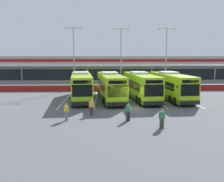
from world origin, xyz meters
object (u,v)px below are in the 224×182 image
pedestrian_near_bin (128,112)px  lamp_post_centre (121,54)px  lamp_post_east (166,54)px  coach_bus_leftmost (81,87)px  pedestrian_in_dark_coat (162,118)px  coach_bus_right_centre (170,86)px  pedestrian_with_handbag (91,107)px  lamp_post_west (74,54)px  coach_bus_left_centre (110,87)px  coach_bus_centre (141,86)px  pedestrian_child (66,111)px

pedestrian_near_bin → lamp_post_centre: size_ratio=0.15×
pedestrian_near_bin → lamp_post_east: lamp_post_east is taller
coach_bus_leftmost → lamp_post_east: 18.14m
pedestrian_in_dark_coat → lamp_post_east: size_ratio=0.15×
coach_bus_right_centre → pedestrian_with_handbag: (-10.64, -9.36, -0.93)m
lamp_post_west → lamp_post_centre: 8.49m
lamp_post_west → lamp_post_centre: size_ratio=1.00×
pedestrian_in_dark_coat → coach_bus_left_centre: bearing=105.7°
coach_bus_centre → pedestrian_with_handbag: (-6.40, -9.20, -0.93)m
coach_bus_left_centre → pedestrian_in_dark_coat: (3.83, -13.62, -0.91)m
coach_bus_right_centre → pedestrian_child: size_ratio=7.62×
coach_bus_left_centre → lamp_post_centre: lamp_post_centre is taller
coach_bus_left_centre → lamp_post_west: 13.11m
coach_bus_left_centre → pedestrian_near_bin: (1.28, -11.14, -0.91)m
pedestrian_with_handbag → lamp_post_west: lamp_post_west is taller
lamp_post_centre → pedestrian_near_bin: bearing=-92.5°
pedestrian_near_bin → lamp_post_centre: bearing=87.5°
coach_bus_centre → lamp_post_centre: bearing=99.6°
coach_bus_leftmost → pedestrian_with_handbag: coach_bus_leftmost is taller
coach_bus_left_centre → pedestrian_child: bearing=-112.1°
pedestrian_with_handbag → lamp_post_centre: size_ratio=0.15×
coach_bus_leftmost → coach_bus_left_centre: 4.01m
pedestrian_in_dark_coat → pedestrian_child: bearing=161.4°
lamp_post_east → lamp_post_centre: bearing=172.7°
pedestrian_child → lamp_post_east: 26.59m
pedestrian_with_handbag → lamp_post_east: lamp_post_east is taller
pedestrian_with_handbag → pedestrian_in_dark_coat: same height
coach_bus_leftmost → coach_bus_left_centre: size_ratio=1.00×
pedestrian_with_handbag → pedestrian_near_bin: (3.48, -2.27, 0.02)m
coach_bus_right_centre → pedestrian_near_bin: size_ratio=7.62×
coach_bus_centre → pedestrian_with_handbag: coach_bus_centre is taller
coach_bus_right_centre → lamp_post_west: size_ratio=1.12×
coach_bus_left_centre → pedestrian_with_handbag: coach_bus_left_centre is taller
coach_bus_centre → pedestrian_near_bin: 11.87m
coach_bus_leftmost → lamp_post_centre: bearing=60.8°
pedestrian_child → pedestrian_near_bin: bearing=-3.0°
pedestrian_child → lamp_post_west: lamp_post_west is taller
lamp_post_centre → lamp_post_east: size_ratio=1.00×
coach_bus_left_centre → pedestrian_child: (-4.41, -10.85, -0.91)m
pedestrian_child → pedestrian_near_bin: 5.70m
pedestrian_in_dark_coat → coach_bus_centre: bearing=88.5°
pedestrian_child → coach_bus_leftmost: bearing=87.8°
pedestrian_in_dark_coat → pedestrian_near_bin: 3.56m
coach_bus_centre → pedestrian_in_dark_coat: (-0.37, -13.94, -0.91)m
lamp_post_west → lamp_post_east: 16.47m
coach_bus_left_centre → lamp_post_west: size_ratio=1.12×
coach_bus_centre → pedestrian_near_bin: (-2.92, -11.47, -0.91)m
pedestrian_in_dark_coat → lamp_post_centre: 25.87m
coach_bus_right_centre → lamp_post_east: size_ratio=1.12×
lamp_post_east → coach_bus_left_centre: bearing=-134.2°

